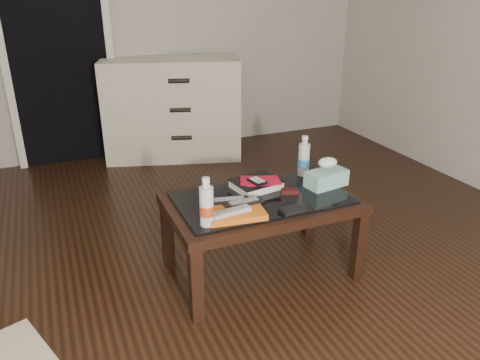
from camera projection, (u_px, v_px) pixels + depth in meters
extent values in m
plane|color=black|center=(199.00, 307.00, 2.36)|extent=(5.00, 5.00, 0.00)
plane|color=#B7B3A9|center=(101.00, 3.00, 3.96)|extent=(5.00, 0.00, 5.00)
cube|color=black|center=(57.00, 48.00, 3.92)|extent=(0.80, 0.05, 2.00)
cube|color=silver|center=(2.00, 52.00, 3.75)|extent=(0.06, 0.04, 2.04)
cube|color=silver|center=(109.00, 46.00, 4.05)|extent=(0.06, 0.04, 2.04)
cube|color=black|center=(196.00, 285.00, 2.19)|extent=(0.06, 0.06, 0.40)
cube|color=black|center=(359.00, 246.00, 2.52)|extent=(0.06, 0.06, 0.40)
cube|color=black|center=(168.00, 234.00, 2.64)|extent=(0.06, 0.06, 0.40)
cube|color=black|center=(309.00, 206.00, 2.96)|extent=(0.06, 0.06, 0.40)
cube|color=black|center=(262.00, 203.00, 2.49)|extent=(1.00, 0.60, 0.05)
cube|color=black|center=(262.00, 198.00, 2.48)|extent=(0.90, 0.50, 0.01)
cube|color=beige|center=(173.00, 109.00, 4.26)|extent=(1.29, 0.82, 0.90)
cylinder|color=black|center=(182.00, 138.00, 4.11)|extent=(0.18, 0.09, 0.04)
cylinder|color=black|center=(180.00, 110.00, 4.02)|extent=(0.18, 0.09, 0.04)
cylinder|color=black|center=(179.00, 81.00, 3.92)|extent=(0.18, 0.09, 0.04)
cube|color=#D16113|center=(235.00, 212.00, 2.28)|extent=(0.30, 0.24, 0.03)
cube|color=#A6A6AA|center=(231.00, 211.00, 2.23)|extent=(0.21, 0.08, 0.02)
cube|color=black|center=(244.00, 202.00, 2.32)|extent=(0.20, 0.06, 0.02)
cube|color=black|center=(229.00, 200.00, 2.35)|extent=(0.21, 0.09, 0.02)
cube|color=black|center=(256.00, 184.00, 2.58)|extent=(0.28, 0.24, 0.05)
cube|color=#B70C26|center=(258.00, 180.00, 2.56)|extent=(0.23, 0.20, 0.01)
cube|color=black|center=(257.00, 181.00, 2.52)|extent=(0.08, 0.11, 0.02)
cube|color=black|center=(290.00, 191.00, 2.52)|extent=(0.10, 0.08, 0.02)
cube|color=black|center=(292.00, 210.00, 2.31)|extent=(0.13, 0.08, 0.02)
cylinder|color=silver|center=(206.00, 202.00, 2.15)|extent=(0.08, 0.08, 0.24)
cylinder|color=silver|center=(304.00, 156.00, 2.72)|extent=(0.08, 0.08, 0.24)
cube|color=teal|center=(326.00, 178.00, 2.60)|extent=(0.25, 0.16, 0.09)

